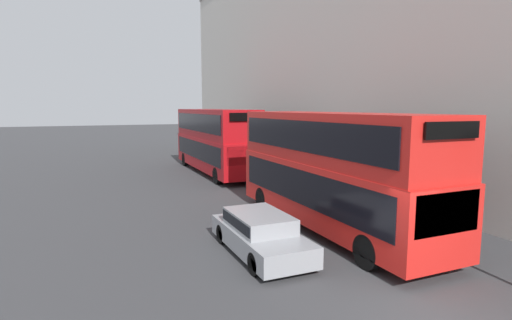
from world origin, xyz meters
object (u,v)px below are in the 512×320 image
bus_leading (331,166)px  bus_second_in_queue (215,138)px  pedestrian (342,189)px  car_dark_sedan (260,232)px

bus_leading → bus_second_in_queue: size_ratio=0.91×
pedestrian → bus_leading: bearing=-131.8°
car_dark_sedan → bus_second_in_queue: bearing=77.4°
bus_leading → car_dark_sedan: bearing=-160.1°
bus_leading → bus_second_in_queue: 14.05m
bus_second_in_queue → pedestrian: bus_second_in_queue is taller
bus_leading → car_dark_sedan: size_ratio=2.36×
bus_second_in_queue → car_dark_sedan: bearing=-102.6°
pedestrian → bus_second_in_queue: bearing=103.9°
bus_leading → bus_second_in_queue: bus_second_in_queue is taller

